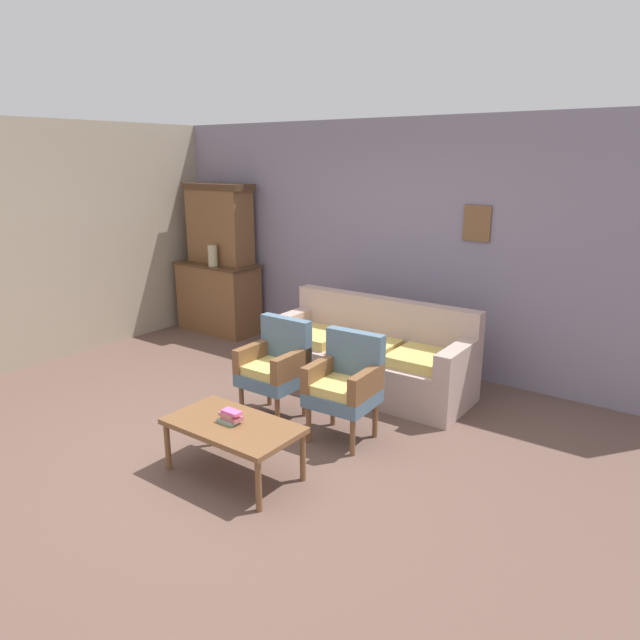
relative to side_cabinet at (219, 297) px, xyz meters
The scene contains 11 objects.
ground_plane 3.40m from the side_cabinet, 41.90° to the right, with size 7.68×7.68×0.00m, color brown.
wall_back_with_decor 2.69m from the side_cabinet, ahead, with size 6.40×0.09×2.70m.
wall_left_side 2.52m from the side_cabinet, 107.80° to the right, with size 0.06×5.20×2.70m, color gray.
side_cabinet is the anchor object (origin of this frame).
cabinet_upper_hutch 0.99m from the side_cabinet, 90.00° to the left, with size 0.99×0.38×1.03m.
vase_on_cabinet 0.64m from the side_cabinet, 57.23° to the right, with size 0.12×0.12×0.27m, color tan.
floral_couch 2.79m from the side_cabinet, 11.38° to the right, with size 2.09×0.84×0.90m.
armchair_row_middle 2.88m from the side_cabinet, 34.02° to the right, with size 0.52×0.49×0.90m.
armchair_near_cabinet 3.51m from the side_cabinet, 26.98° to the right, with size 0.55×0.52×0.90m.
coffee_table 3.81m from the side_cabinet, 42.69° to the right, with size 1.00×0.56×0.42m.
book_stack_on_table 3.80m from the side_cabinet, 42.95° to the right, with size 0.18×0.11×0.10m.
Camera 1 is at (3.10, -3.08, 2.30)m, focal length 32.60 mm.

